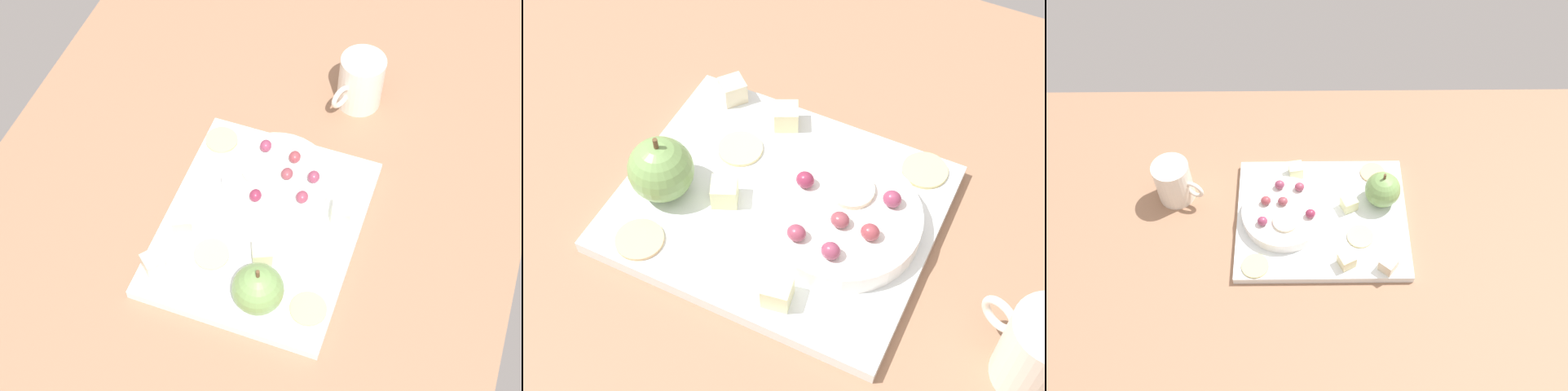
% 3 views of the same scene
% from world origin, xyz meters
% --- Properties ---
extents(table, '(1.48, 0.80, 0.03)m').
position_xyz_m(table, '(0.00, 0.00, 0.02)').
color(table, '#966C50').
rests_on(table, ground).
extents(platter, '(0.33, 0.27, 0.02)m').
position_xyz_m(platter, '(0.04, -0.04, 0.04)').
color(platter, white).
rests_on(platter, table).
extents(serving_dish, '(0.16, 0.16, 0.03)m').
position_xyz_m(serving_dish, '(0.11, -0.04, 0.06)').
color(serving_dish, white).
rests_on(serving_dish, platter).
extents(apple_whole, '(0.07, 0.07, 0.07)m').
position_xyz_m(apple_whole, '(-0.08, -0.08, 0.09)').
color(apple_whole, '#739C55').
rests_on(apple_whole, platter).
extents(apple_stem, '(0.01, 0.01, 0.01)m').
position_xyz_m(apple_stem, '(-0.08, -0.08, 0.13)').
color(apple_stem, brown).
rests_on(apple_stem, apple_whole).
extents(cheese_cube_0, '(0.03, 0.03, 0.03)m').
position_xyz_m(cheese_cube_0, '(0.09, -0.14, 0.06)').
color(cheese_cube_0, beige).
rests_on(cheese_cube_0, platter).
extents(cheese_cube_1, '(0.04, 0.04, 0.03)m').
position_xyz_m(cheese_cube_1, '(-0.01, -0.06, 0.06)').
color(cheese_cube_1, beige).
rests_on(cheese_cube_1, platter).
extents(cheese_cube_2, '(0.04, 0.04, 0.03)m').
position_xyz_m(cheese_cube_2, '(-0.00, 0.07, 0.06)').
color(cheese_cube_2, beige).
rests_on(cheese_cube_2, platter).
extents(cheese_cube_3, '(0.04, 0.04, 0.03)m').
position_xyz_m(cheese_cube_3, '(-0.07, 0.08, 0.06)').
color(cheese_cube_3, beige).
rests_on(cheese_cube_3, platter).
extents(cracker_0, '(0.05, 0.05, 0.00)m').
position_xyz_m(cracker_0, '(-0.03, 0.01, 0.05)').
color(cracker_0, beige).
rests_on(cracker_0, platter).
extents(cracker_1, '(0.05, 0.05, 0.00)m').
position_xyz_m(cracker_1, '(-0.06, -0.14, 0.05)').
color(cracker_1, '#E3B782').
rests_on(cracker_1, platter).
extents(cracker_2, '(0.05, 0.05, 0.00)m').
position_xyz_m(cracker_2, '(0.17, 0.07, 0.05)').
color(cracker_2, '#D1C382').
rests_on(cracker_2, platter).
extents(grape_0, '(0.02, 0.02, 0.02)m').
position_xyz_m(grape_0, '(0.06, -0.02, 0.08)').
color(grape_0, '#882A47').
rests_on(grape_0, serving_dish).
extents(grape_1, '(0.02, 0.02, 0.02)m').
position_xyz_m(grape_1, '(0.12, -0.05, 0.08)').
color(grape_1, '#8B3E49').
rests_on(grape_1, serving_dish).
extents(grape_2, '(0.02, 0.02, 0.02)m').
position_xyz_m(grape_2, '(0.15, -0.05, 0.08)').
color(grape_2, '#923B44').
rests_on(grape_2, serving_dish).
extents(grape_3, '(0.02, 0.02, 0.02)m').
position_xyz_m(grape_3, '(0.15, -0.01, 0.08)').
color(grape_3, '#8F3857').
rests_on(grape_3, serving_dish).
extents(grape_4, '(0.02, 0.02, 0.02)m').
position_xyz_m(grape_4, '(0.12, -0.09, 0.08)').
color(grape_4, '#8D3B56').
rests_on(grape_4, serving_dish).
extents(grape_5, '(0.02, 0.02, 0.02)m').
position_xyz_m(grape_5, '(0.09, -0.09, 0.08)').
color(grape_5, '#923C52').
rests_on(grape_5, serving_dish).
extents(apple_slice_0, '(0.05, 0.05, 0.01)m').
position_xyz_m(apple_slice_0, '(0.11, -0.01, 0.08)').
color(apple_slice_0, beige).
rests_on(apple_slice_0, serving_dish).
extents(cup, '(0.10, 0.07, 0.09)m').
position_xyz_m(cup, '(0.33, -0.10, 0.08)').
color(cup, silver).
rests_on(cup, table).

